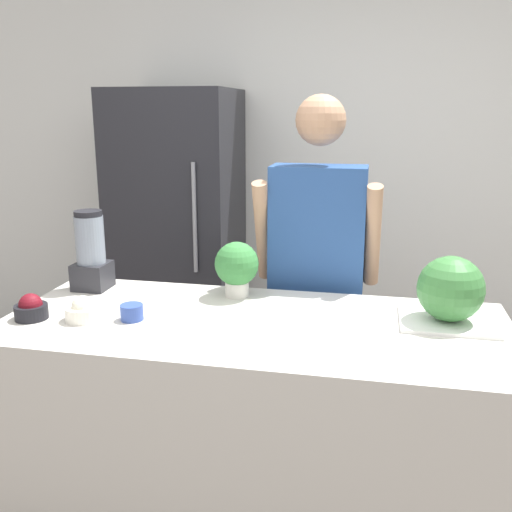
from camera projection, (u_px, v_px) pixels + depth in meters
name	position (u px, v px, depth m)	size (l,w,h in m)	color
wall_back	(309.00, 170.00, 3.75)	(8.00, 0.06, 2.60)	white
counter_island	(254.00, 425.00, 2.31)	(1.95, 0.83, 0.89)	beige
refrigerator	(178.00, 235.00, 3.65)	(0.74, 0.67, 1.81)	#232328
person	(316.00, 278.00, 2.72)	(0.58, 0.27, 1.75)	gray
cutting_board	(447.00, 321.00, 2.18)	(0.36, 0.29, 0.01)	white
watermelon	(451.00, 289.00, 2.14)	(0.25, 0.25, 0.25)	#3D7F3D
bowl_cherries	(31.00, 309.00, 2.21)	(0.13, 0.13, 0.10)	black
bowl_cream	(83.00, 311.00, 2.20)	(0.14, 0.14, 0.10)	white
bowl_small_blue	(132.00, 312.00, 2.21)	(0.09, 0.09, 0.06)	#334C9E
blender	(91.00, 253.00, 2.56)	(0.15, 0.15, 0.36)	#28282D
potted_plant	(237.00, 266.00, 2.46)	(0.19, 0.19, 0.24)	beige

